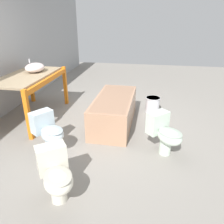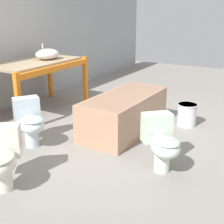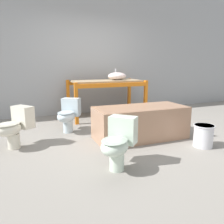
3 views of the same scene
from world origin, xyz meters
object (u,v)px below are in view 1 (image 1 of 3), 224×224
(toilet_near, at_px, (49,131))
(toilet_far, at_px, (56,174))
(bathtub_main, at_px, (114,109))
(toilet_extra, at_px, (165,133))
(sink_basin, at_px, (35,68))
(bucket_white, at_px, (153,105))

(toilet_near, bearing_deg, toilet_far, -117.50)
(bathtub_main, height_order, toilet_near, toilet_near)
(toilet_far, distance_m, toilet_extra, 1.67)
(sink_basin, height_order, toilet_near, sink_basin)
(bathtub_main, xyz_separation_m, toilet_extra, (-0.81, -0.90, 0.03))
(sink_basin, xyz_separation_m, toilet_near, (-1.35, -0.84, -0.63))
(toilet_extra, bearing_deg, bathtub_main, 94.02)
(toilet_near, xyz_separation_m, toilet_far, (-0.90, -0.50, 0.00))
(sink_basin, height_order, toilet_far, sink_basin)
(bathtub_main, distance_m, bucket_white, 1.01)
(toilet_near, xyz_separation_m, bucket_white, (1.75, -1.55, -0.16))
(toilet_near, height_order, toilet_far, same)
(toilet_far, height_order, toilet_extra, same)
(toilet_near, bearing_deg, toilet_extra, -48.59)
(sink_basin, bearing_deg, bathtub_main, -100.03)
(sink_basin, distance_m, bathtub_main, 1.82)
(toilet_near, bearing_deg, sink_basin, 65.14)
(sink_basin, relative_size, bathtub_main, 0.29)
(toilet_near, distance_m, bucket_white, 2.34)
(toilet_far, relative_size, bucket_white, 1.85)
(bathtub_main, relative_size, toilet_near, 2.46)
(toilet_far, bearing_deg, bucket_white, 31.70)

